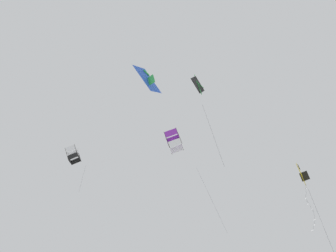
{
  "coord_description": "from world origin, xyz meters",
  "views": [
    {
      "loc": [
        1.81,
        33.14,
        17.74
      ],
      "look_at": [
        1.46,
        6.55,
        35.53
      ],
      "focal_mm": 44.51,
      "sensor_mm": 36.0,
      "label": 1
    }
  ],
  "objects": [
    {
      "name": "kite_diamond_mid_left",
      "position": [
        -0.7,
        9.34,
        37.31
      ],
      "size": [
        1.99,
        1.83,
        8.03
      ],
      "rotation": [
        0.23,
        0.0,
        1.08
      ],
      "color": "black"
    },
    {
      "name": "kite_box_upper_right",
      "position": [
        1.03,
        7.68,
        33.44
      ],
      "size": [
        3.8,
        4.46,
        8.19
      ],
      "rotation": [
        0.3,
        0.0,
        1.39
      ],
      "color": "purple"
    },
    {
      "name": "kite_box_near_left",
      "position": [
        10.51,
        -1.8,
        37.71
      ],
      "size": [
        2.04,
        1.88,
        5.2
      ],
      "rotation": [
        0.37,
        0.0,
        1.41
      ],
      "color": "white"
    },
    {
      "name": "kite_delta_low_drifter",
      "position": [
        3.07,
        7.11,
        39.7
      ],
      "size": [
        2.08,
        2.81,
        1.88
      ],
      "rotation": [
        0.25,
        0.0,
        0.99
      ],
      "color": "blue"
    },
    {
      "name": "kite_delta_near_right",
      "position": [
        -6.7,
        10.44,
        29.36
      ],
      "size": [
        1.49,
        1.92,
        6.64
      ],
      "rotation": [
        0.18,
        0.0,
        1.11
      ],
      "color": "yellow"
    }
  ]
}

